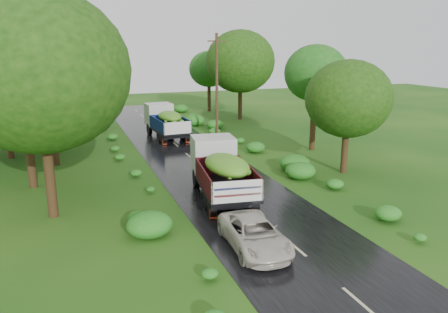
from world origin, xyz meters
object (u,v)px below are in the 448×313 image
truck_near (221,167)px  truck_far (165,120)px  utility_pole (217,85)px  car (254,234)px

truck_near → truck_far: 16.23m
truck_far → utility_pole: bearing=-19.7°
car → truck_far: bearing=89.4°
car → utility_pole: (5.85, 21.31, 3.96)m
car → utility_pole: bearing=77.8°
truck_near → utility_pole: bearing=79.1°
truck_near → truck_far: (0.65, 16.22, -0.05)m
car → utility_pole: 22.45m
truck_near → truck_far: bearing=95.3°
truck_far → car: size_ratio=1.54×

